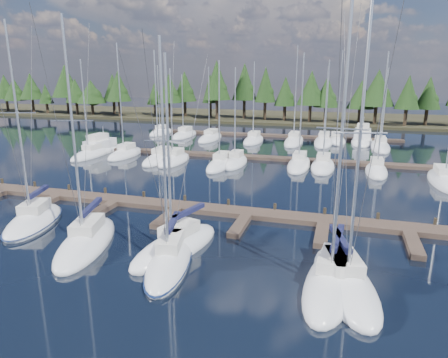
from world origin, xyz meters
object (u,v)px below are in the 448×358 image
(front_sailboat_4, at_px, (170,260))
(main_dock, at_px, (178,209))
(front_sailboat_6, at_px, (344,282))
(front_sailboat_1, at_px, (34,221))
(front_sailboat_5, at_px, (332,280))
(motor_yacht_left, at_px, (101,149))
(front_sailboat_2, at_px, (87,241))
(motor_yacht_right, at_px, (362,139))
(front_sailboat_3, at_px, (176,246))

(front_sailboat_4, bearing_deg, main_dock, 110.14)
(front_sailboat_4, relative_size, front_sailboat_6, 0.90)
(front_sailboat_1, xyz_separation_m, front_sailboat_5, (22.31, -2.92, 0.00))
(front_sailboat_4, xyz_separation_m, front_sailboat_5, (9.53, 0.27, 0.01))
(front_sailboat_5, bearing_deg, main_dock, 145.32)
(front_sailboat_1, height_order, motor_yacht_left, front_sailboat_1)
(front_sailboat_1, relative_size, front_sailboat_6, 1.01)
(front_sailboat_1, height_order, front_sailboat_2, front_sailboat_1)
(front_sailboat_1, bearing_deg, motor_yacht_left, 113.40)
(front_sailboat_6, distance_m, motor_yacht_left, 45.35)
(front_sailboat_1, relative_size, front_sailboat_2, 1.01)
(front_sailboat_6, xyz_separation_m, motor_yacht_right, (2.58, 49.13, 0.26))
(front_sailboat_5, distance_m, motor_yacht_left, 44.86)
(front_sailboat_1, xyz_separation_m, front_sailboat_2, (6.24, -2.21, -0.00))
(front_sailboat_1, xyz_separation_m, front_sailboat_3, (12.33, -1.12, -0.01))
(front_sailboat_4, xyz_separation_m, motor_yacht_left, (-24.28, 29.75, 0.20))
(front_sailboat_4, xyz_separation_m, front_sailboat_6, (10.21, 0.30, 0.00))
(front_sailboat_5, xyz_separation_m, motor_yacht_right, (3.26, 49.16, 0.25))
(front_sailboat_3, xyz_separation_m, motor_yacht_left, (-23.83, 27.69, 0.21))
(front_sailboat_5, bearing_deg, motor_yacht_right, 86.21)
(main_dock, relative_size, front_sailboat_6, 2.84)
(front_sailboat_2, distance_m, front_sailboat_3, 6.18)
(front_sailboat_5, bearing_deg, front_sailboat_6, 2.95)
(front_sailboat_3, distance_m, front_sailboat_5, 10.15)
(main_dock, distance_m, front_sailboat_5, 15.69)
(motor_yacht_right, bearing_deg, motor_yacht_left, -152.04)
(front_sailboat_2, bearing_deg, front_sailboat_1, 160.53)
(front_sailboat_3, relative_size, front_sailboat_6, 0.86)
(front_sailboat_1, height_order, motor_yacht_right, front_sailboat_1)
(main_dock, relative_size, front_sailboat_3, 3.32)
(main_dock, relative_size, front_sailboat_4, 3.15)
(main_dock, xyz_separation_m, front_sailboat_2, (-3.17, -8.22, 0.09))
(motor_yacht_left, bearing_deg, front_sailboat_1, -66.60)
(front_sailboat_5, relative_size, front_sailboat_6, 1.02)
(front_sailboat_6, bearing_deg, front_sailboat_1, 172.86)
(front_sailboat_3, relative_size, motor_yacht_left, 1.44)
(front_sailboat_2, xyz_separation_m, front_sailboat_4, (6.54, -0.98, -0.00))
(front_sailboat_2, xyz_separation_m, front_sailboat_3, (6.09, 1.09, -0.01))
(front_sailboat_4, relative_size, front_sailboat_5, 0.88)
(front_sailboat_3, xyz_separation_m, front_sailboat_4, (0.45, -2.07, 0.01))
(front_sailboat_3, bearing_deg, front_sailboat_4, -77.64)
(main_dock, height_order, front_sailboat_3, front_sailboat_3)
(front_sailboat_5, bearing_deg, front_sailboat_2, 177.48)
(main_dock, xyz_separation_m, motor_yacht_right, (16.16, 40.24, 0.35))
(motor_yacht_right, bearing_deg, front_sailboat_5, -93.79)
(front_sailboat_2, height_order, front_sailboat_3, front_sailboat_2)
(main_dock, relative_size, motor_yacht_left, 4.79)
(front_sailboat_1, distance_m, front_sailboat_3, 12.38)
(front_sailboat_6, relative_size, motor_yacht_left, 1.69)
(front_sailboat_4, relative_size, motor_yacht_right, 1.33)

